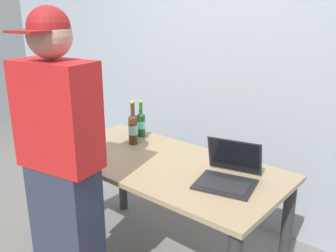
% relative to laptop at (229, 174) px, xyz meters
% --- Properties ---
extents(desk, '(1.58, 0.77, 0.75)m').
position_rel_laptop_xyz_m(desk, '(-0.47, -0.03, -0.17)').
color(desk, '#9E8460').
rests_on(desk, ground).
extents(laptop, '(0.38, 0.39, 0.22)m').
position_rel_laptop_xyz_m(laptop, '(0.00, 0.00, 0.00)').
color(laptop, black).
rests_on(laptop, desk).
extents(beer_bottle_brown, '(0.06, 0.06, 0.28)m').
position_rel_laptop_xyz_m(beer_bottle_brown, '(-0.91, 0.24, 0.05)').
color(beer_bottle_brown, '#1E5123').
rests_on(beer_bottle_brown, desk).
extents(beer_bottle_amber, '(0.07, 0.07, 0.32)m').
position_rel_laptop_xyz_m(beer_bottle_amber, '(-0.84, 0.09, 0.07)').
color(beer_bottle_amber, '#472B14').
rests_on(beer_bottle_amber, desk).
extents(beer_bottle_green, '(0.06, 0.06, 0.30)m').
position_rel_laptop_xyz_m(beer_bottle_green, '(-0.90, 0.15, 0.06)').
color(beer_bottle_green, '#333333').
rests_on(beer_bottle_green, desk).
extents(person_figure, '(0.46, 0.35, 1.71)m').
position_rel_laptop_xyz_m(person_figure, '(-0.63, -0.66, 0.07)').
color(person_figure, '#2D3347').
rests_on(person_figure, ground).
extents(back_wall, '(6.00, 0.10, 2.60)m').
position_rel_laptop_xyz_m(back_wall, '(-0.47, 0.86, 0.50)').
color(back_wall, '#99A3AD').
rests_on(back_wall, ground).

